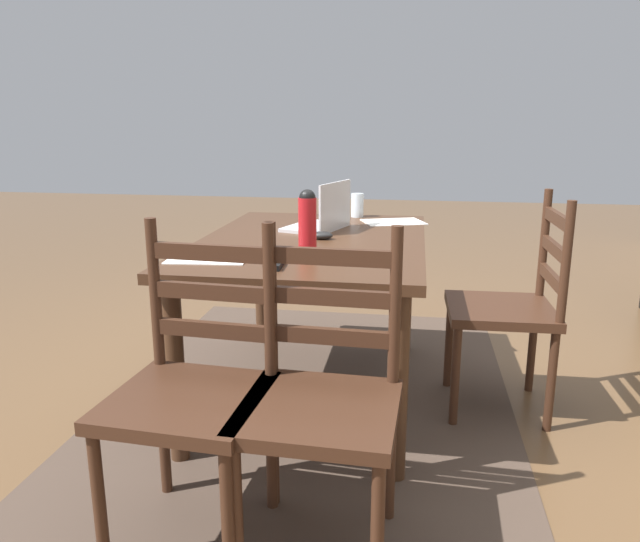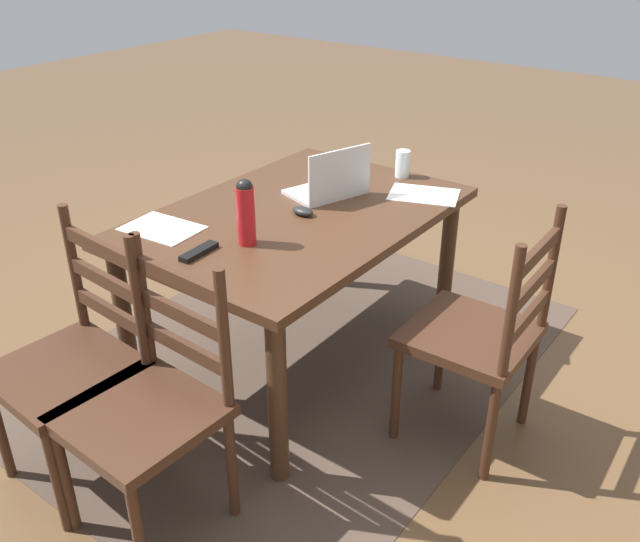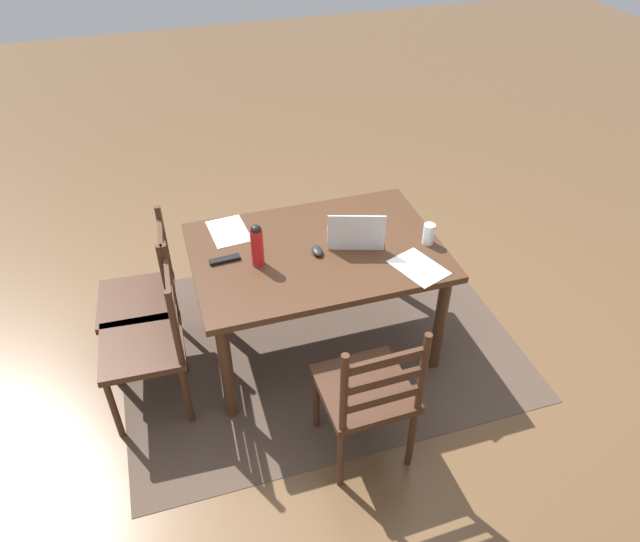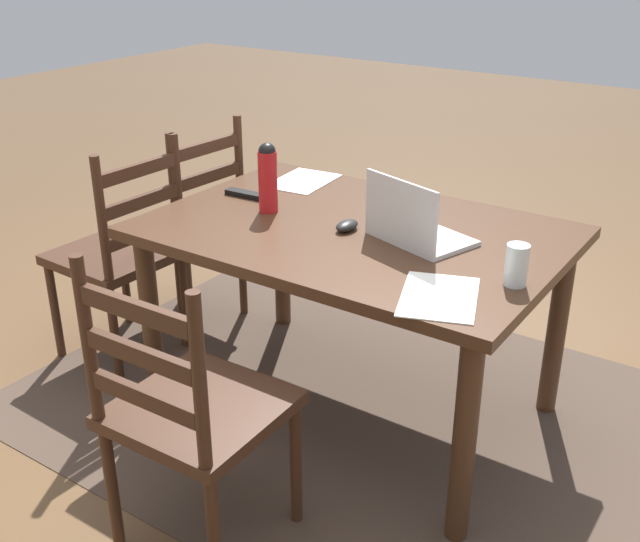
% 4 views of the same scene
% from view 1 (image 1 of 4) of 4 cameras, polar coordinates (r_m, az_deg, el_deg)
% --- Properties ---
extents(ground_plane, '(14.00, 14.00, 0.00)m').
position_cam_1_polar(ground_plane, '(2.89, -0.63, -11.42)').
color(ground_plane, brown).
extents(area_rug, '(2.43, 1.79, 0.01)m').
position_cam_1_polar(area_rug, '(2.89, -0.63, -11.37)').
color(area_rug, '#47382D').
rests_on(area_rug, ground).
extents(dining_table, '(1.41, 0.97, 0.74)m').
position_cam_1_polar(dining_table, '(2.67, -0.67, 1.10)').
color(dining_table, '#422819').
rests_on(dining_table, ground).
extents(chair_right_far, '(0.46, 0.46, 0.95)m').
position_cam_1_polar(chair_right_far, '(1.78, 0.16, -12.09)').
color(chair_right_far, '#3D2316').
rests_on(chair_right_far, ground).
extents(chair_right_near, '(0.47, 0.47, 0.95)m').
position_cam_1_polar(chair_right_near, '(1.87, -11.81, -11.01)').
color(chair_right_near, '#3D2316').
rests_on(chair_right_near, ground).
extents(chair_far_head, '(0.45, 0.45, 0.95)m').
position_cam_1_polar(chair_far_head, '(2.72, 17.43, -3.30)').
color(chair_far_head, '#3D2316').
rests_on(chair_far_head, ground).
extents(laptop, '(0.37, 0.31, 0.23)m').
position_cam_1_polar(laptop, '(2.87, 0.34, 5.07)').
color(laptop, silver).
rests_on(laptop, dining_table).
extents(water_bottle, '(0.07, 0.07, 0.25)m').
position_cam_1_polar(water_bottle, '(2.29, -1.19, 4.64)').
color(water_bottle, red).
rests_on(water_bottle, dining_table).
extents(drinking_glass, '(0.07, 0.07, 0.13)m').
position_cam_1_polar(drinking_glass, '(3.24, 3.53, 6.19)').
color(drinking_glass, silver).
rests_on(drinking_glass, dining_table).
extents(computer_mouse, '(0.06, 0.10, 0.03)m').
position_cam_1_polar(computer_mouse, '(2.64, 0.14, 3.37)').
color(computer_mouse, black).
rests_on(computer_mouse, dining_table).
extents(tv_remote, '(0.17, 0.05, 0.02)m').
position_cam_1_polar(tv_remote, '(2.17, -4.07, 0.74)').
color(tv_remote, black).
rests_on(tv_remote, dining_table).
extents(paper_stack_left, '(0.24, 0.31, 0.00)m').
position_cam_1_polar(paper_stack_left, '(2.31, -10.40, 1.20)').
color(paper_stack_left, white).
rests_on(paper_stack_left, dining_table).
extents(paper_stack_right, '(0.30, 0.35, 0.00)m').
position_cam_1_polar(paper_stack_right, '(3.09, 6.90, 4.60)').
color(paper_stack_right, white).
rests_on(paper_stack_right, dining_table).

